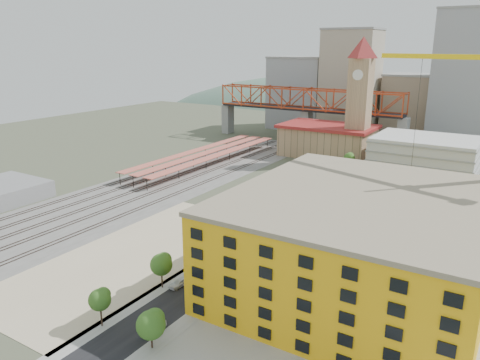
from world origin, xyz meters
The scene contains 29 objects.
ground centered at (0.00, 0.00, 0.00)m, with size 400.00×400.00×0.00m, color #474C38.
ballast_strip centered at (-36.00, 17.50, 0.03)m, with size 36.00×165.00×0.06m, color #605E59.
dirt_lot centered at (-4.00, -31.50, 0.03)m, with size 28.00×67.00×0.06m, color tan.
street_asphalt centered at (16.00, 15.00, 0.03)m, with size 12.00×170.00×0.06m, color black.
sidewalk_west centered at (10.50, 15.00, 0.02)m, with size 3.00×170.00×0.04m, color gray.
sidewalk_east centered at (21.50, 15.00, 0.02)m, with size 3.00×170.00×0.04m, color gray.
construction_pad centered at (45.00, -20.00, 0.03)m, with size 50.00×90.00×0.06m, color gray.
rail_tracks centered at (-37.80, 17.50, 0.15)m, with size 26.56×160.00×0.18m.
platform_canopies centered at (-41.00, 45.00, 3.99)m, with size 16.00×80.00×4.12m.
station_hall centered at (-5.00, 82.00, 6.67)m, with size 38.00×24.00×13.10m.
clock_tower centered at (8.00, 79.99, 28.70)m, with size 12.00×12.00×52.00m.
parking_garage centered at (36.00, 70.00, 7.00)m, with size 34.00×26.00×14.00m, color silver.
truss_bridge centered at (-25.00, 105.00, 18.86)m, with size 94.00×9.60×25.60m.
construction_building centered at (42.00, -20.00, 9.41)m, with size 44.60×50.60×18.80m.
street_trees centered at (16.00, 5.00, 0.00)m, with size 15.40×124.40×8.00m.
skyline centered at (7.47, 142.31, 22.81)m, with size 133.00×46.00×60.00m.
distant_hills centered at (45.28, 260.00, -79.54)m, with size 647.00×264.00×227.00m.
site_trailer_a centered at (16.00, -33.57, 1.24)m, with size 2.39×9.07×2.48m, color silver.
site_trailer_b centered at (16.00, -29.59, 1.27)m, with size 2.44×9.28×2.54m, color silver.
site_trailer_c centered at (16.00, -18.05, 1.34)m, with size 2.58×9.80×2.68m, color silver.
site_trailer_d centered at (16.00, 0.78, 1.39)m, with size 2.68×10.18×2.79m, color silver.
car_0 centered at (13.00, -37.90, 0.79)m, with size 1.86×4.63×1.58m, color silver.
car_1 centered at (13.00, -29.75, 0.66)m, with size 1.39×3.98×1.31m, color #A4A4A9.
car_2 centered at (13.00, 1.37, 0.79)m, with size 2.64×5.72×1.59m, color black.
car_3 centered at (13.00, 13.96, 0.78)m, with size 2.20×5.40×1.57m, color #1A1C4E.
car_4 centered at (19.00, -51.79, 0.80)m, with size 1.90×4.72×1.61m, color silver.
car_5 centered at (19.00, -25.86, 0.78)m, with size 1.66×4.75×1.56m, color #97979C.
car_6 centered at (19.00, 14.01, 0.75)m, with size 2.48×5.39×1.50m, color black.
car_7 centered at (19.00, 21.27, 0.80)m, with size 2.25×5.53×1.60m, color navy.
Camera 1 is at (65.59, -100.22, 44.56)m, focal length 35.00 mm.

